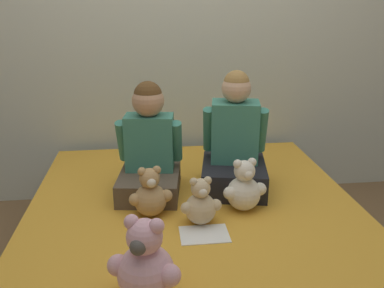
% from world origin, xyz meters
% --- Properties ---
extents(ground_plane, '(14.00, 14.00, 0.00)m').
position_xyz_m(ground_plane, '(0.00, 0.00, 0.00)').
color(ground_plane, brown).
extents(wall_behind_bed, '(8.00, 0.06, 2.50)m').
position_xyz_m(wall_behind_bed, '(0.00, 1.05, 1.25)').
color(wall_behind_bed, beige).
rests_on(wall_behind_bed, ground_plane).
extents(bed, '(1.63, 1.90, 0.38)m').
position_xyz_m(bed, '(0.00, 0.00, 0.19)').
color(bed, '#997F60').
rests_on(bed, ground_plane).
extents(child_on_left, '(0.36, 0.41, 0.58)m').
position_xyz_m(child_on_left, '(-0.21, 0.28, 0.61)').
color(child_on_left, brown).
rests_on(child_on_left, bed).
extents(child_on_right, '(0.39, 0.42, 0.62)m').
position_xyz_m(child_on_right, '(0.23, 0.27, 0.62)').
color(child_on_right, black).
rests_on(child_on_right, bed).
extents(teddy_bear_held_by_left_child, '(0.20, 0.15, 0.24)m').
position_xyz_m(teddy_bear_held_by_left_child, '(-0.21, 0.01, 0.49)').
color(teddy_bear_held_by_left_child, tan).
rests_on(teddy_bear_held_by_left_child, bed).
extents(teddy_bear_held_by_right_child, '(0.21, 0.16, 0.26)m').
position_xyz_m(teddy_bear_held_by_right_child, '(0.23, 0.02, 0.49)').
color(teddy_bear_held_by_right_child, silver).
rests_on(teddy_bear_held_by_right_child, bed).
extents(teddy_bear_between_children, '(0.19, 0.14, 0.22)m').
position_xyz_m(teddy_bear_between_children, '(0.01, -0.09, 0.48)').
color(teddy_bear_between_children, '#D1B78E').
rests_on(teddy_bear_between_children, bed).
extents(teddy_bear_at_foot_of_bed, '(0.24, 0.19, 0.31)m').
position_xyz_m(teddy_bear_at_foot_of_bed, '(-0.24, -0.55, 0.51)').
color(teddy_bear_at_foot_of_bed, '#DBA3B2').
rests_on(teddy_bear_at_foot_of_bed, bed).
extents(sign_card, '(0.21, 0.15, 0.00)m').
position_xyz_m(sign_card, '(0.01, -0.19, 0.39)').
color(sign_card, white).
rests_on(sign_card, bed).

